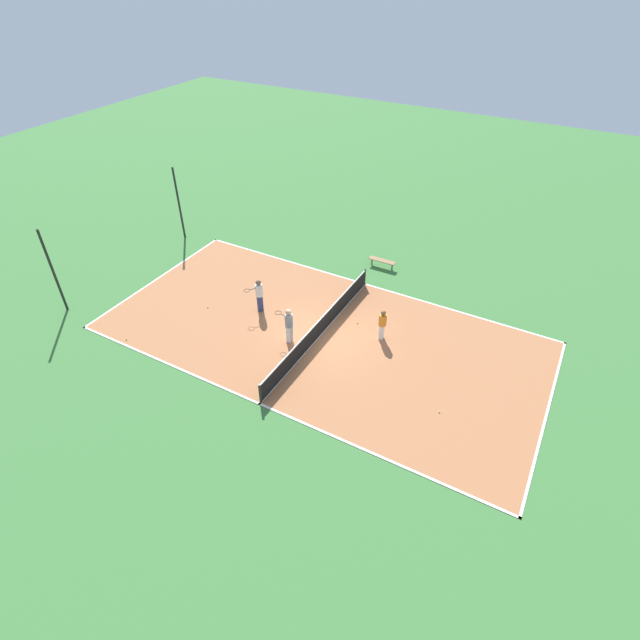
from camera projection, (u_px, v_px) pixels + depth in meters
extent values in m
plane|color=#3D7538|center=(320.00, 335.00, 23.18)|extent=(80.00, 80.00, 0.00)
cube|color=#AD6B42|center=(320.00, 335.00, 23.18)|extent=(9.96, 20.20, 0.02)
cube|color=white|center=(260.00, 404.00, 19.75)|extent=(0.10, 20.20, 0.00)
cube|color=white|center=(365.00, 284.00, 26.59)|extent=(0.10, 20.20, 0.00)
cube|color=white|center=(547.00, 415.00, 19.29)|extent=(9.96, 0.10, 0.00)
cube|color=white|center=(158.00, 278.00, 27.05)|extent=(9.96, 0.10, 0.00)
cube|color=white|center=(320.00, 335.00, 23.17)|extent=(9.96, 0.10, 0.00)
cylinder|color=black|center=(260.00, 393.00, 19.52)|extent=(0.10, 0.10, 0.97)
cylinder|color=black|center=(365.00, 277.00, 26.22)|extent=(0.10, 0.10, 0.97)
cube|color=black|center=(320.00, 327.00, 22.89)|extent=(9.66, 0.03, 0.92)
cube|color=white|center=(320.00, 320.00, 22.62)|extent=(9.66, 0.04, 0.06)
cube|color=olive|center=(382.00, 260.00, 27.72)|extent=(0.36, 1.52, 0.04)
cylinder|color=#4C4C51|center=(392.00, 267.00, 27.62)|extent=(0.08, 0.08, 0.41)
cylinder|color=#4C4C51|center=(372.00, 261.00, 28.09)|extent=(0.08, 0.08, 0.41)
cube|color=white|center=(382.00, 332.00, 22.74)|extent=(0.28, 0.24, 0.79)
cylinder|color=orange|center=(383.00, 320.00, 22.34)|extent=(0.41, 0.41, 0.55)
sphere|color=brown|center=(383.00, 313.00, 22.10)|extent=(0.24, 0.24, 0.24)
cube|color=white|center=(289.00, 334.00, 22.50)|extent=(0.23, 0.27, 0.91)
cylinder|color=gray|center=(289.00, 320.00, 22.03)|extent=(0.40, 0.40, 0.64)
sphere|color=tan|center=(288.00, 312.00, 21.75)|extent=(0.27, 0.27, 0.27)
cylinder|color=#262626|center=(283.00, 315.00, 22.08)|extent=(0.06, 0.28, 0.03)
torus|color=black|center=(278.00, 313.00, 22.21)|extent=(0.33, 0.33, 0.02)
cube|color=navy|center=(260.00, 303.00, 24.42)|extent=(0.32, 0.31, 0.89)
cylinder|color=silver|center=(259.00, 290.00, 23.96)|extent=(0.50, 0.50, 0.63)
sphere|color=brown|center=(258.00, 282.00, 23.68)|extent=(0.27, 0.27, 0.27)
cylinder|color=#262626|center=(252.00, 289.00, 23.75)|extent=(0.25, 0.19, 0.03)
torus|color=black|center=(247.00, 291.00, 23.66)|extent=(0.42, 0.42, 0.02)
sphere|color=#CCE033|center=(126.00, 339.00, 22.86)|extent=(0.07, 0.07, 0.07)
sphere|color=#CCE033|center=(439.00, 412.00, 19.37)|extent=(0.07, 0.07, 0.07)
sphere|color=#CCE033|center=(208.00, 307.00, 24.86)|extent=(0.07, 0.07, 0.07)
sphere|color=#CCE033|center=(358.00, 323.00, 23.84)|extent=(0.07, 0.07, 0.07)
cylinder|color=black|center=(53.00, 272.00, 23.46)|extent=(0.12, 0.12, 4.41)
cylinder|color=black|center=(179.00, 204.00, 29.46)|extent=(0.12, 0.12, 4.41)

